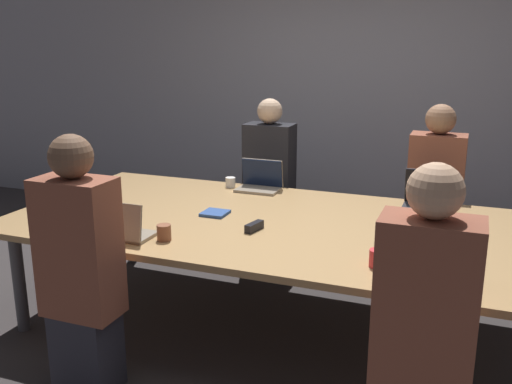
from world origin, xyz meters
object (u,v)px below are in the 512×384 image
object	(u,v)px
laptop_near_right	(433,264)
cup_near_right	(378,258)
laptop_near_left	(123,228)
person_near_left	(81,271)
stapler	(254,227)
cup_near_left	(164,233)
laptop_far_right	(427,198)
person_far_right	(434,200)
person_far_midleft	(269,184)
laptop_far_midleft	(260,181)
cup_far_midleft	(230,182)
person_near_right	(423,335)

from	to	relation	value
laptop_near_right	cup_near_right	size ratio (longest dim) A/B	3.71
laptop_near_left	person_near_left	world-z (taller)	person_near_left
laptop_near_left	cup_near_right	bearing A→B (deg)	-175.82
laptop_near_left	laptop_near_right	bearing A→B (deg)	-178.57
laptop_near_left	stapler	size ratio (longest dim) A/B	2.02
cup_near_left	laptop_far_right	bearing A→B (deg)	41.85
person_far_right	person_far_midleft	bearing A→B (deg)	177.91
person_far_right	stapler	size ratio (longest dim) A/B	9.00
person_far_midleft	laptop_far_midleft	bearing A→B (deg)	-79.93
laptop_near_left	laptop_far_midleft	size ratio (longest dim) A/B	0.96
cup_near_left	laptop_near_left	bearing A→B (deg)	-164.79
laptop_near_right	person_near_left	bearing A→B (deg)	14.39
laptop_near_right	cup_far_midleft	size ratio (longest dim) A/B	4.37
laptop_near_right	cup_near_right	xyz separation A→B (m)	(-0.27, 0.06, -0.03)
laptop_near_right	cup_near_left	size ratio (longest dim) A/B	3.64
laptop_far_midleft	cup_near_left	bearing A→B (deg)	-94.91
laptop_near_left	cup_far_midleft	distance (m)	1.33
person_near_left	person_far_midleft	distance (m)	2.16
stapler	cup_near_right	bearing A→B (deg)	-8.76
laptop_near_right	person_near_left	distance (m)	1.77
cup_near_right	person_near_left	world-z (taller)	person_near_left
person_near_right	laptop_near_left	distance (m)	1.79
person_near_right	person_far_midleft	size ratio (longest dim) A/B	1.01
person_near_left	stapler	xyz separation A→B (m)	(0.65, 0.81, 0.07)
laptop_near_right	person_far_right	xyz separation A→B (m)	(-0.11, 1.66, -0.13)
person_near_left	person_far_midleft	xyz separation A→B (m)	(0.27, 2.15, -0.01)
laptop_near_right	laptop_near_left	world-z (taller)	laptop_near_right
laptop_near_left	cup_far_midleft	xyz separation A→B (m)	(0.10, 1.33, -0.03)
person_far_midleft	cup_far_midleft	distance (m)	0.47
cup_near_left	stapler	size ratio (longest dim) A/B	0.60
laptop_near_left	laptop_far_midleft	xyz separation A→B (m)	(0.34, 1.34, 0.00)
cup_near_right	person_far_right	distance (m)	1.61
laptop_far_right	laptop_near_right	bearing A→B (deg)	-83.87
person_near_left	laptop_far_right	distance (m)	2.30
person_near_right	cup_near_left	size ratio (longest dim) A/B	15.05
laptop_near_left	person_far_midleft	bearing A→B (deg)	-98.81
person_near_right	laptop_near_left	size ratio (longest dim) A/B	4.47
laptop_far_right	person_far_right	distance (m)	0.45
person_far_right	laptop_far_midleft	bearing A→B (deg)	-163.88
laptop_far_midleft	laptop_far_right	bearing A→B (deg)	-2.89
laptop_near_right	cup_near_right	distance (m)	0.28
laptop_near_right	laptop_far_right	world-z (taller)	laptop_near_right
laptop_near_left	cup_near_left	xyz separation A→B (m)	(0.24, 0.06, -0.02)
laptop_far_right	stapler	world-z (taller)	laptop_far_right
person_near_right	person_far_right	xyz separation A→B (m)	(-0.12, 2.14, -0.00)
person_near_right	person_near_left	xyz separation A→B (m)	(-1.72, 0.04, 0.00)
laptop_far_right	cup_far_midleft	xyz separation A→B (m)	(-1.49, 0.05, -0.04)
stapler	cup_far_midleft	bearing A→B (deg)	133.69
cup_near_right	person_near_left	bearing A→B (deg)	-160.80
cup_near_right	person_near_left	size ratio (longest dim) A/B	0.07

